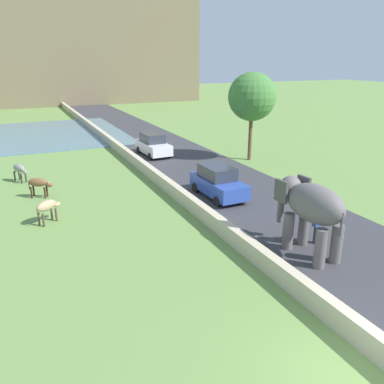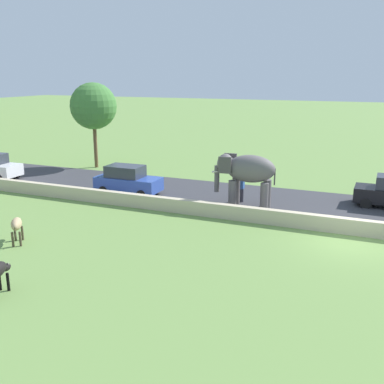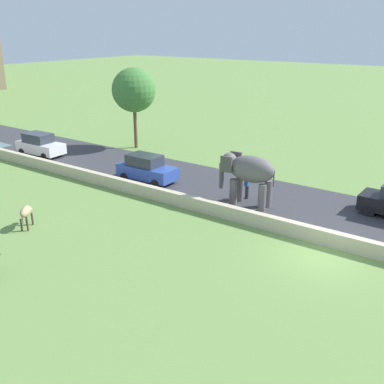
{
  "view_description": "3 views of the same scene",
  "coord_description": "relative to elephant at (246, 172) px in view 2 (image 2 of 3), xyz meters",
  "views": [
    {
      "loc": [
        -6.67,
        -5.17,
        7.49
      ],
      "look_at": [
        0.37,
        10.16,
        1.71
      ],
      "focal_mm": 36.51,
      "sensor_mm": 36.0,
      "label": 1
    },
    {
      "loc": [
        -20.12,
        -1.02,
        7.22
      ],
      "look_at": [
        0.85,
        7.89,
        1.31
      ],
      "focal_mm": 42.75,
      "sensor_mm": 36.0,
      "label": 2
    },
    {
      "loc": [
        -18.27,
        -5.85,
        9.68
      ],
      "look_at": [
        -0.84,
        6.56,
        1.93
      ],
      "focal_mm": 42.85,
      "sensor_mm": 36.0,
      "label": 3
    }
  ],
  "objects": [
    {
      "name": "elephant",
      "position": [
        0.0,
        0.0,
        0.0
      ],
      "size": [
        1.57,
        3.51,
        2.99
      ],
      "color": "#605B5B",
      "rests_on": "ground"
    },
    {
      "name": "person_beside_elephant",
      "position": [
        0.94,
        0.51,
        -1.16
      ],
      "size": [
        0.36,
        0.22,
        1.63
      ],
      "color": "#33333D",
      "rests_on": "ground"
    },
    {
      "name": "ground_plane",
      "position": [
        -3.41,
        -5.76,
        -2.04
      ],
      "size": [
        220.0,
        220.0,
        0.0
      ],
      "primitive_type": "plane",
      "color": "#6B8E47"
    },
    {
      "name": "car_blue",
      "position": [
        0.01,
        7.52,
        -1.14
      ],
      "size": [
        1.86,
        4.04,
        1.8
      ],
      "color": "#2D4CA8",
      "rests_on": "ground"
    },
    {
      "name": "barrier_wall",
      "position": [
        -2.21,
        12.24,
        -1.66
      ],
      "size": [
        0.4,
        110.0,
        0.75
      ],
      "primitive_type": "cube",
      "color": "beige",
      "rests_on": "ground"
    },
    {
      "name": "road_surface",
      "position": [
        1.59,
        14.24,
        -2.01
      ],
      "size": [
        7.0,
        120.0,
        0.06
      ],
      "primitive_type": "cube",
      "color": "#38383D",
      "rests_on": "ground"
    },
    {
      "name": "cow_tan",
      "position": [
        -9.12,
        7.66,
        -1.2
      ],
      "size": [
        1.32,
        1.09,
        1.15
      ],
      "color": "tan",
      "rests_on": "ground"
    },
    {
      "name": "tree_near",
      "position": [
        6.38,
        14.2,
        2.76
      ],
      "size": [
        3.59,
        3.59,
        6.6
      ],
      "color": "brown",
      "rests_on": "ground"
    }
  ]
}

